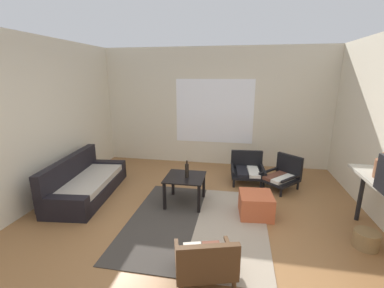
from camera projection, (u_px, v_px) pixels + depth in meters
The scene contains 12 objects.
ground_plane at pixel (190, 234), 3.53m from camera, with size 7.80×7.80×0.00m, color olive.
far_wall_with_window at pixel (215, 107), 6.09m from camera, with size 5.60×0.13×2.70m.
side_wall_left at pixel (20, 125), 3.93m from camera, with size 0.12×6.60×2.70m, color beige.
area_rug at pixel (197, 222), 3.81m from camera, with size 1.99×2.23×0.01m.
couch at pixel (85, 184), 4.63m from camera, with size 0.95×1.89×0.70m.
coffee_table at pixel (185, 182), 4.29m from camera, with size 0.63×0.62×0.48m.
armchair_by_window at pixel (247, 168), 5.25m from camera, with size 0.69×0.68×0.58m.
armchair_striped_foreground at pixel (205, 261), 2.66m from camera, with size 0.74×0.69×0.55m.
armchair_corner at pixel (283, 174), 4.91m from camera, with size 0.79×0.80×0.62m.
ottoman_orange at pixel (256, 205), 3.96m from camera, with size 0.48×0.48×0.35m, color #BC5633.
glass_bottle at pixel (187, 170), 4.20m from camera, with size 0.06×0.06×0.28m.
wicker_basket at pixel (366, 239), 3.24m from camera, with size 0.29×0.29×0.22m, color olive.
Camera 1 is at (0.58, -3.04, 2.09)m, focal length 24.43 mm.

